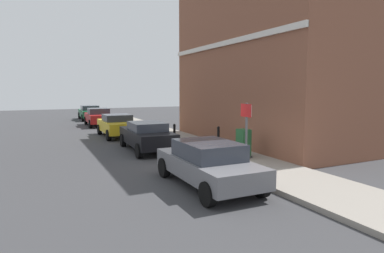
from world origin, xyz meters
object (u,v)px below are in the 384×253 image
(car_black, at_px, (147,135))
(car_yellow, at_px, (117,125))
(car_grey, at_px, (208,163))
(bollard_far_kerb, at_px, (174,133))
(street_sign, at_px, (246,126))
(utility_cabinet, at_px, (243,144))
(bollard_near_cabinet, at_px, (218,137))
(car_red, at_px, (99,117))
(car_green, at_px, (90,112))

(car_black, bearing_deg, car_yellow, 3.94)
(car_grey, bearing_deg, car_black, -0.98)
(bollard_far_kerb, distance_m, street_sign, 5.95)
(street_sign, bearing_deg, bollard_far_kerb, 92.02)
(car_yellow, bearing_deg, bollard_far_kerb, -160.89)
(car_yellow, relative_size, utility_cabinet, 3.52)
(bollard_near_cabinet, relative_size, street_sign, 0.45)
(car_grey, height_order, car_black, car_black)
(utility_cabinet, bearing_deg, car_red, 101.27)
(car_red, distance_m, utility_cabinet, 15.87)
(car_yellow, height_order, bollard_far_kerb, car_yellow)
(car_black, distance_m, car_yellow, 5.24)
(car_grey, bearing_deg, bollard_near_cabinet, -33.33)
(car_green, xyz_separation_m, street_sign, (1.81, -23.08, 0.95))
(car_yellow, xyz_separation_m, street_sign, (1.93, -10.87, 0.94))
(car_black, xyz_separation_m, street_sign, (1.71, -5.63, 0.94))
(bollard_near_cabinet, distance_m, street_sign, 4.30)
(car_yellow, distance_m, bollard_near_cabinet, 7.57)
(car_grey, height_order, car_red, car_red)
(utility_cabinet, distance_m, bollard_near_cabinet, 2.20)
(bollard_near_cabinet, bearing_deg, car_red, 103.48)
(car_grey, bearing_deg, car_green, -0.03)
(car_red, xyz_separation_m, street_sign, (1.96, -17.37, 0.94))
(car_grey, height_order, car_green, same)
(utility_cabinet, xyz_separation_m, bollard_far_kerb, (-1.35, 4.07, 0.02))
(car_green, height_order, bollard_far_kerb, car_green)
(street_sign, bearing_deg, car_red, 96.45)
(car_grey, xyz_separation_m, car_black, (0.11, 6.29, 0.01))
(car_red, xyz_separation_m, bollard_far_kerb, (1.76, -11.49, -0.02))
(car_red, bearing_deg, car_black, -177.72)
(car_grey, distance_m, street_sign, 2.15)
(car_red, bearing_deg, utility_cabinet, -167.66)
(car_red, bearing_deg, street_sign, -172.48)
(car_green, relative_size, utility_cabinet, 3.74)
(car_grey, xyz_separation_m, utility_cabinet, (2.96, 2.46, -0.04))
(bollard_far_kerb, bearing_deg, street_sign, -87.98)
(car_yellow, bearing_deg, car_green, -0.53)
(car_yellow, bearing_deg, car_black, -177.53)
(bollard_far_kerb, bearing_deg, car_yellow, 109.06)
(car_grey, relative_size, car_yellow, 1.03)
(car_green, bearing_deg, utility_cabinet, -170.77)
(bollard_far_kerb, height_order, street_sign, street_sign)
(car_red, bearing_deg, car_green, -0.46)
(utility_cabinet, height_order, street_sign, street_sign)
(car_yellow, xyz_separation_m, bollard_near_cabinet, (3.17, -6.87, -0.01))
(street_sign, bearing_deg, car_green, 94.49)
(car_grey, bearing_deg, car_yellow, 0.56)
(utility_cabinet, bearing_deg, bollard_far_kerb, 108.31)
(bollard_far_kerb, bearing_deg, car_grey, -103.88)
(car_black, distance_m, car_red, 11.73)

